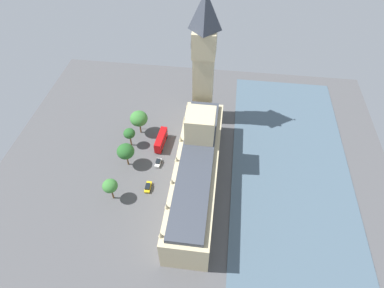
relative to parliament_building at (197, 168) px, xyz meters
name	(u,v)px	position (x,y,z in m)	size (l,w,h in m)	color
ground_plane	(190,185)	(1.99, 1.72, -7.65)	(142.42, 142.42, 0.00)	#4C4C4F
river_thames	(293,195)	(-33.22, 1.72, -7.52)	(42.00, 128.18, 0.25)	#475B6B
parliament_building	(197,168)	(0.00, 0.00, 0.00)	(13.91, 59.20, 23.72)	#CCBA8E
clock_tower	(204,60)	(1.62, -34.07, 19.76)	(8.54, 8.54, 53.00)	#CCBA8E
double_decker_bus_kerbside	(161,140)	(15.64, -15.92, -5.01)	(3.31, 10.66, 4.75)	#B20C0F
car_white_leading	(158,162)	(14.93, -6.13, -6.76)	(2.00, 4.09, 1.74)	silver
car_yellow_cab_under_trees	(148,187)	(16.24, 5.06, -6.76)	(1.96, 4.55, 1.74)	gold
pedestrian_by_river_gate	(167,205)	(8.43, 11.43, -6.88)	(0.60, 0.49, 1.70)	maroon
plane_tree_corner	(129,134)	(27.15, -14.28, -1.40)	(4.40, 4.40, 8.20)	brown
plane_tree_midblock	(139,119)	(25.12, -21.60, -0.20)	(6.80, 6.80, 10.37)	brown
plane_tree_opposite_hall	(110,186)	(26.96, 10.29, -0.86)	(4.96, 4.96, 8.96)	brown
plane_tree_trailing	(126,151)	(25.84, -4.69, -0.58)	(6.20, 6.20, 9.73)	brown
street_lamp_far_end	(139,120)	(25.95, -23.48, -2.97)	(0.56, 0.56, 6.76)	black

